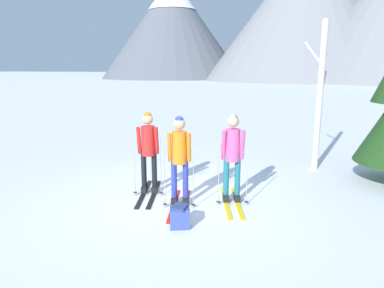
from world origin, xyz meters
name	(u,v)px	position (x,y,z in m)	size (l,w,h in m)	color
ground_plane	(174,199)	(0.00, 0.00, 0.00)	(400.00, 400.00, 0.00)	white
skier_in_red	(148,149)	(-0.62, 0.18, 0.94)	(0.72, 1.66, 1.72)	black
skier_in_orange	(180,157)	(0.20, -0.22, 0.94)	(0.69, 1.65, 1.72)	red
skier_in_pink	(232,154)	(1.13, 0.20, 0.96)	(0.76, 1.62, 1.75)	yellow
birch_tree_tall	(320,96)	(2.77, 3.05, 1.89)	(0.61, 0.56, 3.73)	silver
backpack_on_snow_front	(180,217)	(0.52, -1.17, 0.19)	(0.39, 0.34, 0.38)	#384C99
mountain_ridge_distant	(301,13)	(1.59, 72.54, 13.70)	(87.66, 47.60, 28.03)	slate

